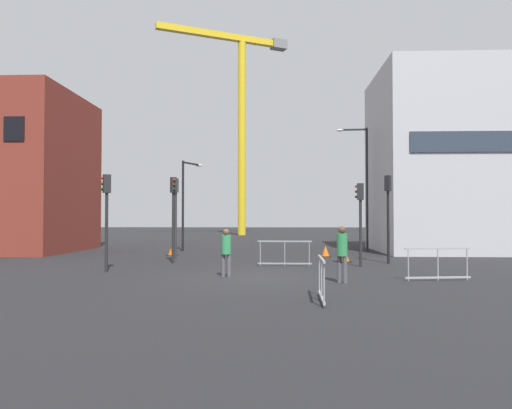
# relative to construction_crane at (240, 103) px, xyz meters

# --- Properties ---
(ground) EXTENTS (160.00, 160.00, 0.00)m
(ground) POSITION_rel_construction_crane_xyz_m (3.31, -38.58, -15.22)
(ground) COLOR black
(brick_building) EXTENTS (7.98, 8.34, 9.54)m
(brick_building) POSITION_rel_construction_crane_xyz_m (-11.89, -26.64, -10.45)
(brick_building) COLOR maroon
(brick_building) RESTS_ON ground
(office_block) EXTENTS (10.73, 8.11, 10.89)m
(office_block) POSITION_rel_construction_crane_xyz_m (15.73, -25.69, -9.78)
(office_block) COLOR #B7B7BC
(office_block) RESTS_ON ground
(construction_crane) EXTENTS (14.53, 7.66, 23.34)m
(construction_crane) POSITION_rel_construction_crane_xyz_m (0.00, 0.00, 0.00)
(construction_crane) COLOR yellow
(construction_crane) RESTS_ON ground
(streetlamp_tall) EXTENTS (1.90, 0.30, 7.61)m
(streetlamp_tall) POSITION_rel_construction_crane_xyz_m (9.57, -25.37, -10.75)
(streetlamp_tall) COLOR #232326
(streetlamp_tall) RESTS_ON ground
(streetlamp_short) EXTENTS (1.01, 1.78, 5.55)m
(streetlamp_short) POSITION_rel_construction_crane_xyz_m (-1.40, -25.70, -11.80)
(streetlamp_short) COLOR black
(streetlamp_short) RESTS_ON ground
(traffic_light_far) EXTENTS (0.39, 0.28, 3.52)m
(traffic_light_far) POSITION_rel_construction_crane_xyz_m (7.74, -34.78, -12.83)
(traffic_light_far) COLOR #232326
(traffic_light_far) RESTS_ON ground
(traffic_light_crosswalk) EXTENTS (0.34, 0.39, 3.90)m
(traffic_light_crosswalk) POSITION_rel_construction_crane_xyz_m (-0.47, -33.65, -12.60)
(traffic_light_crosswalk) COLOR #232326
(traffic_light_crosswalk) RESTS_ON ground
(traffic_light_near) EXTENTS (0.26, 0.38, 4.02)m
(traffic_light_near) POSITION_rel_construction_crane_xyz_m (-0.83, -31.39, -12.52)
(traffic_light_near) COLOR #2D2D30
(traffic_light_near) RESTS_ON ground
(traffic_light_verge) EXTENTS (0.35, 0.39, 3.96)m
(traffic_light_verge) POSITION_rel_construction_crane_xyz_m (9.23, -33.37, -12.56)
(traffic_light_verge) COLOR black
(traffic_light_verge) RESTS_ON ground
(traffic_light_corner) EXTENTS (0.39, 0.34, 3.71)m
(traffic_light_corner) POSITION_rel_construction_crane_xyz_m (-2.29, -37.19, -12.71)
(traffic_light_corner) COLOR #232326
(traffic_light_corner) RESTS_ON ground
(pedestrian_walking) EXTENTS (0.34, 0.34, 1.80)m
(pedestrian_walking) POSITION_rel_construction_crane_xyz_m (6.28, -39.88, -14.17)
(pedestrian_walking) COLOR #4C4C51
(pedestrian_walking) RESTS_ON ground
(pedestrian_waiting) EXTENTS (0.34, 0.34, 1.67)m
(pedestrian_waiting) POSITION_rel_construction_crane_xyz_m (2.43, -38.48, -14.25)
(pedestrian_waiting) COLOR #4C4C51
(pedestrian_waiting) RESTS_ON ground
(safety_barrier_mid_span) EXTENTS (2.23, 0.37, 1.08)m
(safety_barrier_mid_span) POSITION_rel_construction_crane_xyz_m (9.51, -39.17, -14.66)
(safety_barrier_mid_span) COLOR #9EA0A5
(safety_barrier_mid_span) RESTS_ON ground
(safety_barrier_rear) EXTENTS (0.11, 1.93, 1.08)m
(safety_barrier_rear) POSITION_rel_construction_crane_xyz_m (5.31, -43.25, -14.66)
(safety_barrier_rear) COLOR gray
(safety_barrier_rear) RESTS_ON ground
(safety_barrier_left_run) EXTENTS (2.32, 0.11, 1.08)m
(safety_barrier_left_run) POSITION_rel_construction_crane_xyz_m (4.55, -34.61, -14.66)
(safety_barrier_left_run) COLOR gray
(safety_barrier_left_run) RESTS_ON ground
(traffic_cone_striped) EXTENTS (0.59, 0.59, 0.60)m
(traffic_cone_striped) POSITION_rel_construction_crane_xyz_m (-1.47, -29.30, -14.95)
(traffic_cone_striped) COLOR black
(traffic_cone_striped) RESTS_ON ground
(traffic_cone_on_verge) EXTENTS (0.64, 0.64, 0.65)m
(traffic_cone_on_verge) POSITION_rel_construction_crane_xyz_m (7.37, -32.63, -14.92)
(traffic_cone_on_verge) COLOR black
(traffic_cone_on_verge) RESTS_ON ground
(traffic_cone_by_barrier) EXTENTS (0.57, 0.57, 0.57)m
(traffic_cone_by_barrier) POSITION_rel_construction_crane_xyz_m (6.79, -29.74, -14.96)
(traffic_cone_by_barrier) COLOR black
(traffic_cone_by_barrier) RESTS_ON ground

